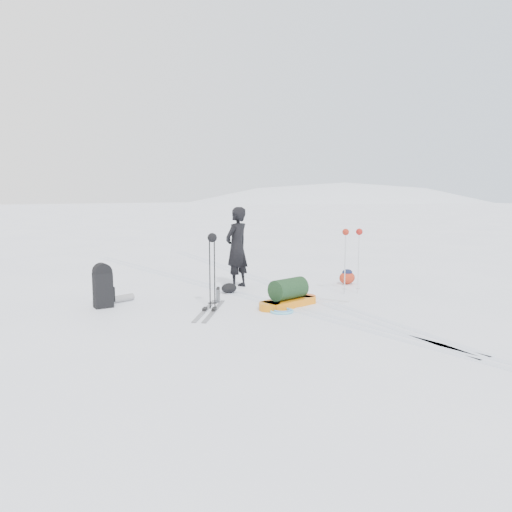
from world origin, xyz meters
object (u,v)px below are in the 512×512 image
object	(u,v)px
skier	(237,248)
expedition_rucksack	(105,287)
ski_poles_black	(212,247)
pulk_sled	(288,295)

from	to	relation	value
skier	expedition_rucksack	xyz separation A→B (m)	(-3.30, -0.26, -0.56)
skier	expedition_rucksack	distance (m)	3.36
skier	ski_poles_black	bearing A→B (deg)	25.30
pulk_sled	expedition_rucksack	world-z (taller)	expedition_rucksack
pulk_sled	ski_poles_black	size ratio (longest dim) A/B	1.02
skier	ski_poles_black	distance (m)	2.27
expedition_rucksack	ski_poles_black	bearing A→B (deg)	-35.91
pulk_sled	expedition_rucksack	bearing A→B (deg)	138.18
skier	pulk_sled	distance (m)	2.43
expedition_rucksack	pulk_sled	bearing A→B (deg)	-31.05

